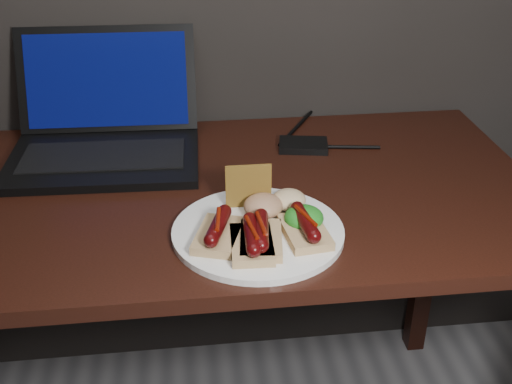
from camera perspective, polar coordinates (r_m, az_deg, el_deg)
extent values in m
cube|color=black|center=(1.30, -5.59, -0.34)|extent=(1.40, 0.70, 0.03)
cube|color=black|center=(1.87, 15.03, -4.73)|extent=(0.05, 0.05, 0.72)
cube|color=black|center=(1.42, -13.37, 2.79)|extent=(0.41, 0.28, 0.02)
cube|color=black|center=(1.42, -13.42, 3.17)|extent=(0.35, 0.16, 0.00)
cube|color=black|center=(1.54, -13.10, 9.74)|extent=(0.41, 0.11, 0.23)
cube|color=#0C0852|center=(1.54, -13.10, 9.74)|extent=(0.37, 0.09, 0.20)
cube|color=black|center=(1.46, 4.22, 4.16)|extent=(0.12, 0.09, 0.02)
cylinder|color=black|center=(1.37, -8.94, 1.96)|extent=(0.13, 0.13, 0.01)
cylinder|color=black|center=(1.56, 3.60, 5.73)|extent=(0.12, 0.19, 0.01)
cylinder|color=black|center=(1.47, 8.28, 3.98)|extent=(0.14, 0.03, 0.01)
cylinder|color=white|center=(1.14, 0.18, -3.55)|extent=(0.39, 0.39, 0.01)
cube|color=tan|center=(1.10, -3.36, -3.89)|extent=(0.10, 0.13, 0.02)
cylinder|color=#4E0509|center=(1.09, -3.39, -2.98)|extent=(0.05, 0.10, 0.02)
sphere|color=#4E0509|center=(1.05, -4.02, -4.32)|extent=(0.02, 0.02, 0.02)
sphere|color=#4E0509|center=(1.13, -2.80, -1.73)|extent=(0.02, 0.02, 0.02)
cylinder|color=#651204|center=(1.08, -3.41, -2.42)|extent=(0.02, 0.07, 0.01)
cube|color=tan|center=(1.09, 0.46, -4.31)|extent=(0.08, 0.12, 0.02)
cylinder|color=#4E0509|center=(1.08, 0.46, -3.40)|extent=(0.04, 0.10, 0.02)
sphere|color=#4E0509|center=(1.04, 0.47, -4.80)|extent=(0.02, 0.02, 0.02)
sphere|color=#4E0509|center=(1.12, 0.45, -2.10)|extent=(0.02, 0.02, 0.02)
cylinder|color=#651204|center=(1.07, 0.46, -2.83)|extent=(0.01, 0.07, 0.01)
cube|color=tan|center=(1.11, 4.36, -3.55)|extent=(0.08, 0.12, 0.02)
cylinder|color=#4E0509|center=(1.10, 4.40, -2.65)|extent=(0.04, 0.10, 0.02)
sphere|color=#4E0509|center=(1.07, 5.18, -3.95)|extent=(0.03, 0.02, 0.02)
sphere|color=#4E0509|center=(1.14, 3.68, -1.44)|extent=(0.03, 0.02, 0.02)
cylinder|color=#651204|center=(1.10, 4.43, -2.10)|extent=(0.03, 0.07, 0.01)
cube|color=tan|center=(1.08, -0.38, -4.69)|extent=(0.07, 0.12, 0.02)
cylinder|color=#4E0509|center=(1.07, -0.38, -3.77)|extent=(0.03, 0.10, 0.02)
sphere|color=#4E0509|center=(1.03, -0.19, -5.20)|extent=(0.02, 0.02, 0.02)
sphere|color=#4E0509|center=(1.11, -0.55, -2.44)|extent=(0.02, 0.02, 0.02)
cylinder|color=#651204|center=(1.06, -0.38, -3.20)|extent=(0.02, 0.07, 0.01)
cube|color=olive|center=(1.18, -0.67, 0.54)|extent=(0.09, 0.01, 0.08)
ellipsoid|color=#136014|center=(1.13, 4.28, -2.29)|extent=(0.07, 0.07, 0.04)
ellipsoid|color=maroon|center=(1.16, 0.66, -1.24)|extent=(0.07, 0.07, 0.04)
ellipsoid|color=beige|center=(1.19, 2.93, -0.69)|extent=(0.06, 0.06, 0.04)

